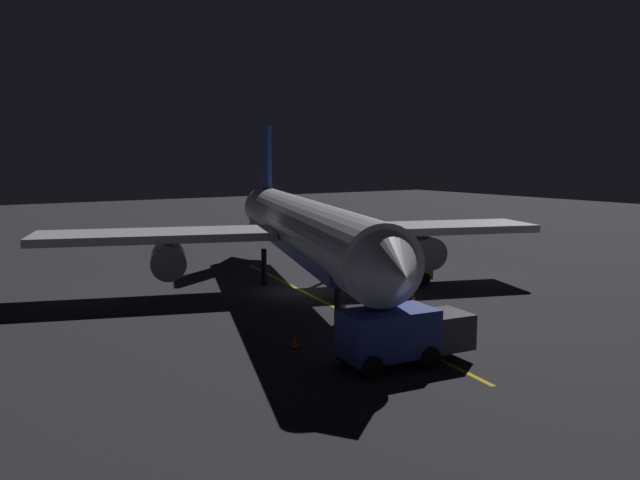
% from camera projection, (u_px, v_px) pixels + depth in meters
% --- Properties ---
extents(ground_plane, '(180.00, 180.00, 0.20)m').
position_uv_depth(ground_plane, '(303.00, 293.00, 40.86)').
color(ground_plane, '#2A2A30').
extents(apron_guide_stripe, '(4.83, 28.93, 0.01)m').
position_uv_depth(apron_guide_stripe, '(329.00, 304.00, 37.16)').
color(apron_guide_stripe, gold).
rests_on(apron_guide_stripe, ground_plane).
extents(airliner, '(32.30, 35.86, 10.97)m').
position_uv_depth(airliner, '(301.00, 228.00, 40.93)').
color(airliner, white).
rests_on(airliner, ground_plane).
extents(baggage_truck, '(5.89, 2.82, 2.35)m').
position_uv_depth(baggage_truck, '(401.00, 335.00, 26.36)').
color(baggage_truck, navy).
rests_on(baggage_truck, ground_plane).
extents(catering_truck, '(5.87, 5.35, 2.15)m').
position_uv_depth(catering_truck, '(392.00, 266.00, 43.60)').
color(catering_truck, gold).
rests_on(catering_truck, ground_plane).
extents(ground_crew_worker, '(0.40, 0.40, 1.74)m').
position_uv_depth(ground_crew_worker, '(343.00, 322.00, 29.70)').
color(ground_crew_worker, black).
rests_on(ground_crew_worker, ground_plane).
extents(traffic_cone_near_left, '(0.50, 0.50, 0.55)m').
position_uv_depth(traffic_cone_near_left, '(294.00, 342.00, 28.75)').
color(traffic_cone_near_left, '#EA590F').
rests_on(traffic_cone_near_left, ground_plane).
extents(traffic_cone_near_right, '(0.50, 0.50, 0.55)m').
position_uv_depth(traffic_cone_near_right, '(413.00, 299.00, 37.45)').
color(traffic_cone_near_right, '#EA590F').
rests_on(traffic_cone_near_right, ground_plane).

